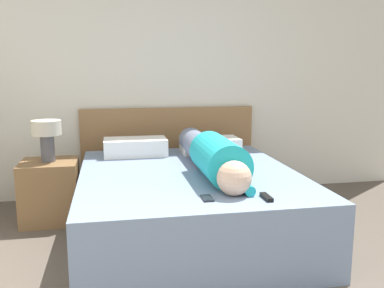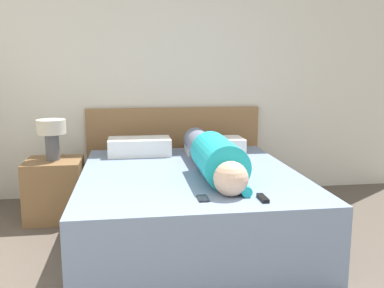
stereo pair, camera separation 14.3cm
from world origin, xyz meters
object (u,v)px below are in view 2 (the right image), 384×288
Objects in this scene: pillow_near_headboard at (140,146)px; cell_phone at (204,198)px; person_lying at (213,156)px; nightstand at (55,189)px; table_lamp at (52,133)px; bed at (189,203)px; pillow_second at (214,145)px; tv_remote at (263,198)px.

cell_phone is (0.37, -1.45, -0.07)m from pillow_near_headboard.
person_lying is 12.60× the size of cell_phone.
person_lying is 0.96m from pillow_near_headboard.
table_lamp is at bearing 0.00° from nightstand.
cell_phone is (-0.01, -0.73, 0.27)m from bed.
cell_phone is (1.13, -1.27, 0.26)m from nightstand.
bed is 0.87m from pillow_second.
table_lamp is 0.22× the size of person_lying.
table_lamp is (-1.14, 0.55, 0.52)m from bed.
person_lying is (1.31, -0.61, -0.12)m from table_lamp.
tv_remote is at bearing -41.93° from nightstand.
cell_phone is at bearing -103.76° from pillow_second.
bed is 3.65× the size of pillow_second.
person_lying is at bearing -102.20° from pillow_second.
pillow_near_headboard reaches higher than tv_remote.
bed is at bearing -62.63° from pillow_near_headboard.
table_lamp is 1.72m from cell_phone.
tv_remote is at bearing -10.30° from cell_phone.
table_lamp reaches higher than nightstand.
pillow_near_headboard is (0.76, 0.18, 0.34)m from nightstand.
tv_remote is (0.01, -1.52, -0.06)m from pillow_second.
nightstand is 0.51m from table_lamp.
table_lamp is 0.65× the size of pillow_second.
table_lamp is 1.45m from person_lying.
cell_phone is at bearing -105.60° from person_lying.
pillow_second reaches higher than bed.
tv_remote is 0.37m from cell_phone.
tv_remote reaches higher than nightstand.
nightstand is 3.59× the size of tv_remote.
person_lying reaches higher than cell_phone.
person_lying is 2.97× the size of pillow_second.
bed is 1.36m from table_lamp.
bed is at bearing 114.08° from tv_remote.
table_lamp is at bearing 131.53° from cell_phone.
nightstand is 0.33× the size of person_lying.
tv_remote is 1.15× the size of cell_phone.
pillow_near_headboard is 1.05× the size of pillow_second.
pillow_near_headboard reaches higher than nightstand.
cell_phone is (-0.36, -1.45, -0.07)m from pillow_second.
nightstand and cell_phone have the same top height.
pillow_second is (0.17, 0.79, -0.07)m from person_lying.
table_lamp is at bearing -166.91° from pillow_near_headboard.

